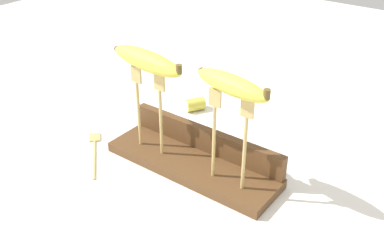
{
  "coord_description": "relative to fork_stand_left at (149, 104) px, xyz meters",
  "views": [
    {
      "loc": [
        0.48,
        -0.64,
        0.58
      ],
      "look_at": [
        0.0,
        0.0,
        0.12
      ],
      "focal_mm": 42.2,
      "sensor_mm": 36.0,
      "label": 1
    }
  ],
  "objects": [
    {
      "name": "board_backstop",
      "position": [
        0.1,
        0.07,
        -0.09
      ],
      "size": [
        0.38,
        0.02,
        0.05
      ],
      "primitive_type": "cube",
      "color": "brown",
      "rests_on": "wooden_board"
    },
    {
      "name": "fork_stand_right",
      "position": [
        0.2,
        -0.0,
        0.0
      ],
      "size": [
        0.1,
        0.01,
        0.2
      ],
      "color": "tan",
      "rests_on": "wooden_board"
    },
    {
      "name": "ground_plane",
      "position": [
        0.1,
        0.02,
        -0.14
      ],
      "size": [
        3.0,
        3.0,
        0.0
      ],
      "primitive_type": "plane",
      "color": "silver"
    },
    {
      "name": "wooden_board",
      "position": [
        0.1,
        0.02,
        -0.12
      ],
      "size": [
        0.39,
        0.12,
        0.02
      ],
      "primitive_type": "cube",
      "color": "brown",
      "rests_on": "ground"
    },
    {
      "name": "fork_stand_left",
      "position": [
        0.0,
        0.0,
        0.0
      ],
      "size": [
        0.09,
        0.01,
        0.19
      ],
      "color": "tan",
      "rests_on": "wooden_board"
    },
    {
      "name": "banana_raised_right",
      "position": [
        0.2,
        0.0,
        0.1
      ],
      "size": [
        0.17,
        0.07,
        0.04
      ],
      "color": "#DBD147",
      "rests_on": "fork_stand_right"
    },
    {
      "name": "fork_fallen_near",
      "position": [
        -0.13,
        -0.06,
        -0.13
      ],
      "size": [
        0.15,
        0.14,
        0.01
      ],
      "color": "tan",
      "rests_on": "ground"
    },
    {
      "name": "banana_chunk_near",
      "position": [
        -0.05,
        0.24,
        -0.12
      ],
      "size": [
        0.06,
        0.06,
        0.03
      ],
      "color": "#DBD147",
      "rests_on": "ground"
    },
    {
      "name": "banana_raised_left",
      "position": [
        -0.0,
        0.0,
        0.1
      ],
      "size": [
        0.2,
        0.07,
        0.04
      ],
      "color": "#DBD147",
      "rests_on": "fork_stand_left"
    }
  ]
}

